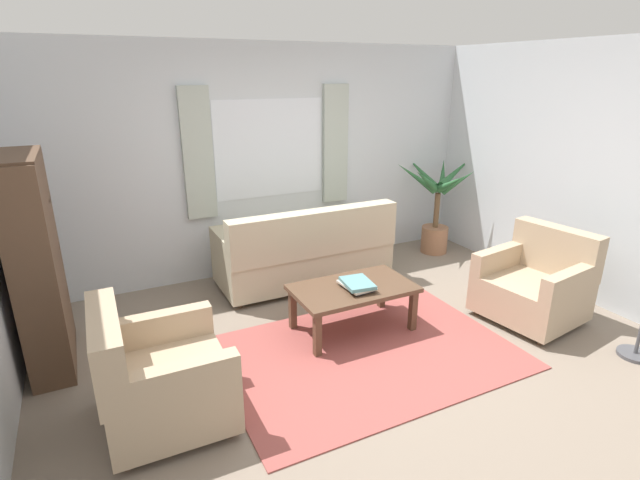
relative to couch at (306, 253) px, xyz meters
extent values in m
plane|color=gray|center=(-0.14, -1.55, -0.37)|extent=(6.24, 6.24, 0.00)
cube|color=silver|center=(-0.14, 0.71, 0.93)|extent=(5.32, 0.12, 2.60)
cube|color=silver|center=(2.52, -1.55, 0.93)|extent=(0.12, 4.40, 2.60)
cube|color=white|center=(-0.14, 0.64, 1.08)|extent=(1.30, 0.01, 1.10)
cube|color=#B2BCB2|center=(-0.97, 0.61, 1.08)|extent=(0.32, 0.06, 1.40)
cube|color=#B2BCB2|center=(0.69, 0.61, 1.08)|extent=(0.32, 0.06, 1.40)
cube|color=#9E4C47|center=(-0.14, -1.55, -0.36)|extent=(2.45, 1.71, 0.01)
cube|color=#BCB293|center=(0.00, 0.07, -0.12)|extent=(1.90, 0.80, 0.38)
cube|color=#BCB293|center=(0.00, -0.25, 0.31)|extent=(1.90, 0.20, 0.48)
cube|color=#BCB293|center=(0.87, 0.07, 0.19)|extent=(0.16, 0.80, 0.24)
cube|color=#BCB293|center=(-0.87, 0.07, 0.19)|extent=(0.16, 0.80, 0.24)
cylinder|color=brown|center=(0.85, 0.37, -0.34)|extent=(0.06, 0.06, 0.06)
cylinder|color=brown|center=(-0.85, 0.37, -0.34)|extent=(0.06, 0.06, 0.06)
cylinder|color=brown|center=(0.85, -0.23, -0.34)|extent=(0.06, 0.06, 0.06)
cylinder|color=brown|center=(-0.85, -0.23, -0.34)|extent=(0.06, 0.06, 0.06)
cube|color=tan|center=(-1.79, -1.65, -0.13)|extent=(0.81, 0.85, 0.36)
cube|color=tan|center=(-2.12, -1.65, 0.28)|extent=(0.19, 0.84, 0.46)
cube|color=tan|center=(-1.79, -2.01, 0.16)|extent=(0.80, 0.13, 0.22)
cube|color=tan|center=(-1.79, -1.29, 0.16)|extent=(0.80, 0.13, 0.22)
cylinder|color=brown|center=(-1.47, -2.00, -0.34)|extent=(0.05, 0.05, 0.06)
cylinder|color=brown|center=(-1.47, -1.32, -0.34)|extent=(0.05, 0.05, 0.06)
cylinder|color=brown|center=(-2.11, -1.99, -0.34)|extent=(0.05, 0.05, 0.06)
cylinder|color=brown|center=(-2.11, -1.31, -0.34)|extent=(0.05, 0.05, 0.06)
cube|color=tan|center=(1.57, -1.72, -0.13)|extent=(0.91, 0.95, 0.36)
cube|color=tan|center=(1.90, -1.68, 0.28)|extent=(0.30, 0.86, 0.46)
cube|color=tan|center=(1.52, -1.37, 0.16)|extent=(0.81, 0.23, 0.22)
cube|color=tan|center=(1.63, -2.08, 0.16)|extent=(0.81, 0.23, 0.22)
cylinder|color=brown|center=(1.21, -1.43, -0.34)|extent=(0.05, 0.05, 0.06)
cylinder|color=brown|center=(1.31, -2.11, -0.34)|extent=(0.05, 0.05, 0.06)
cylinder|color=brown|center=(1.84, -1.34, -0.34)|extent=(0.05, 0.05, 0.06)
cylinder|color=brown|center=(1.94, -2.01, -0.34)|extent=(0.05, 0.05, 0.06)
cube|color=brown|center=(-0.05, -1.14, 0.05)|extent=(1.10, 0.64, 0.04)
cube|color=brown|center=(-0.54, -1.40, -0.17)|extent=(0.06, 0.06, 0.40)
cube|color=brown|center=(0.44, -1.40, -0.17)|extent=(0.06, 0.06, 0.40)
cube|color=brown|center=(-0.54, -0.88, -0.17)|extent=(0.06, 0.06, 0.40)
cube|color=brown|center=(0.44, -0.88, -0.17)|extent=(0.06, 0.06, 0.40)
cube|color=#2D2D33|center=(-0.04, -1.20, 0.08)|extent=(0.22, 0.27, 0.02)
cube|color=beige|center=(-0.04, -1.19, 0.10)|extent=(0.25, 0.34, 0.02)
cube|color=#5B8E93|center=(-0.04, -1.20, 0.13)|extent=(0.28, 0.34, 0.03)
cylinder|color=#9E6B4C|center=(1.96, 0.17, -0.19)|extent=(0.34, 0.34, 0.35)
cylinder|color=brown|center=(1.96, 0.17, 0.21)|extent=(0.07, 0.07, 0.46)
cone|color=#2D6638|center=(2.30, 0.24, 0.68)|extent=(0.68, 0.25, 0.38)
cone|color=#2D6638|center=(2.18, 0.36, 0.64)|extent=(0.43, 0.45, 0.41)
cone|color=#2D6638|center=(1.92, 0.49, 0.66)|extent=(0.16, 0.61, 0.40)
cone|color=#2D6638|center=(1.68, 0.27, 0.65)|extent=(0.54, 0.28, 0.44)
cone|color=#2D6638|center=(1.68, 0.07, 0.65)|extent=(0.56, 0.30, 0.41)
cone|color=#2D6638|center=(1.94, -0.10, 0.63)|extent=(0.13, 0.52, 0.36)
cone|color=#2D6638|center=(2.13, 0.01, 0.60)|extent=(0.34, 0.37, 0.40)
cube|color=brown|center=(-2.52, -0.02, 0.48)|extent=(0.30, 0.04, 1.70)
cube|color=brown|center=(-2.52, -0.92, 0.48)|extent=(0.30, 0.04, 1.70)
cube|color=brown|center=(-2.38, -0.47, 0.48)|extent=(0.02, 0.90, 1.70)
cube|color=brown|center=(-2.52, -0.47, -0.36)|extent=(0.30, 0.86, 0.02)
cube|color=brown|center=(-2.52, -0.47, 0.07)|extent=(0.30, 0.86, 0.02)
cube|color=brown|center=(-2.52, -0.47, 0.49)|extent=(0.30, 0.86, 0.02)
cube|color=brown|center=(-2.52, -0.47, 0.92)|extent=(0.30, 0.86, 0.02)
cube|color=brown|center=(-2.52, -0.47, 1.34)|extent=(0.30, 0.86, 0.02)
cube|color=#2D2D33|center=(-2.52, -0.11, 0.19)|extent=(0.24, 0.06, 0.23)
cube|color=#5B8E93|center=(-2.52, -0.19, 0.17)|extent=(0.27, 0.10, 0.19)
cube|color=#7F478C|center=(-2.52, -0.29, 0.22)|extent=(0.25, 0.08, 0.29)
cube|color=#2D2D33|center=(-2.52, -0.38, 0.19)|extent=(0.24, 0.08, 0.23)
cube|color=#5B8E93|center=(-2.52, -0.48, 0.21)|extent=(0.25, 0.09, 0.26)
cube|color=#7F478C|center=(-2.52, -0.56, 0.18)|extent=(0.23, 0.05, 0.21)
cube|color=#B23833|center=(-2.52, -0.63, 0.18)|extent=(0.24, 0.09, 0.20)
cube|color=gold|center=(-2.52, -0.73, 0.21)|extent=(0.24, 0.07, 0.27)
cube|color=#7F478C|center=(-2.52, -0.81, 0.22)|extent=(0.24, 0.07, 0.29)
cylinder|color=#4C4C51|center=(1.87, -2.59, -0.35)|extent=(0.28, 0.28, 0.03)
camera|label=1|loc=(-2.09, -4.57, 1.91)|focal=27.02mm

